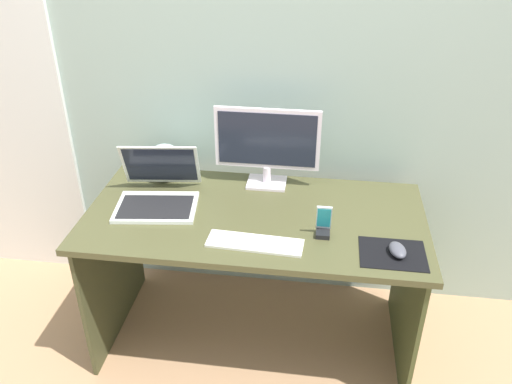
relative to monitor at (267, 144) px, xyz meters
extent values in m
plane|color=tan|center=(-0.02, -0.27, -0.92)|extent=(8.00, 8.00, 0.00)
cube|color=#9CB3A8|center=(-0.02, 0.19, 0.33)|extent=(6.00, 0.04, 2.50)
cube|color=#4C4B2C|center=(-0.02, -0.27, -0.22)|extent=(1.44, 0.72, 0.03)
cube|color=#45462A|center=(-0.70, -0.27, -0.57)|extent=(0.02, 0.68, 0.68)
cube|color=#484F29|center=(0.66, -0.27, -0.57)|extent=(0.02, 0.68, 0.68)
cube|color=white|center=(0.00, 0.00, -0.20)|extent=(0.18, 0.14, 0.01)
cylinder|color=white|center=(0.00, 0.00, -0.15)|extent=(0.04, 0.04, 0.08)
cube|color=white|center=(0.00, 0.00, 0.03)|extent=(0.48, 0.02, 0.28)
cube|color=#1E2333|center=(0.00, -0.01, 0.03)|extent=(0.44, 0.00, 0.25)
cube|color=white|center=(-0.45, -0.28, -0.20)|extent=(0.37, 0.29, 0.02)
cube|color=black|center=(-0.44, -0.30, -0.19)|extent=(0.33, 0.23, 0.00)
cube|color=white|center=(-0.47, -0.11, -0.08)|extent=(0.35, 0.14, 0.22)
cube|color=#1E2333|center=(-0.47, -0.12, -0.08)|extent=(0.32, 0.12, 0.20)
sphere|color=silver|center=(-0.48, 0.00, -0.12)|extent=(0.17, 0.17, 0.17)
cube|color=white|center=(0.01, -0.48, -0.20)|extent=(0.38, 0.13, 0.01)
cube|color=black|center=(0.54, -0.48, -0.20)|extent=(0.25, 0.20, 0.00)
ellipsoid|color=#4F4F5B|center=(0.55, -0.48, -0.18)|extent=(0.08, 0.11, 0.04)
cube|color=black|center=(0.27, -0.39, -0.19)|extent=(0.06, 0.06, 0.02)
cube|color=silver|center=(0.27, -0.38, -0.13)|extent=(0.06, 0.04, 0.12)
cube|color=#26A5BF|center=(0.27, -0.38, -0.13)|extent=(0.05, 0.03, 0.10)
camera|label=1|loc=(0.24, -2.14, 1.00)|focal=36.88mm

